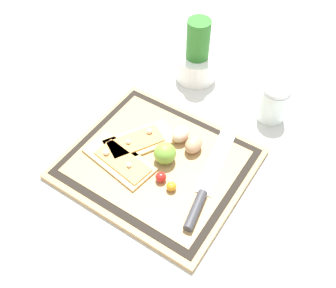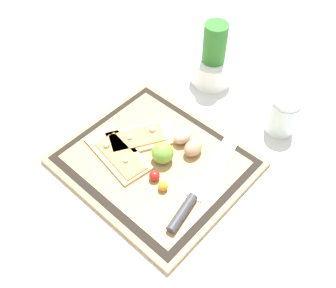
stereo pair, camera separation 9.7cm
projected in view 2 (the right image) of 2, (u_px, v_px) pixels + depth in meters
ground_plane at (155, 164)px, 0.97m from camera, size 6.00×6.00×0.00m
cutting_board at (155, 162)px, 0.97m from camera, size 0.43×0.38×0.02m
pizza_slice_near at (118, 154)px, 0.96m from camera, size 0.19×0.11×0.02m
pizza_slice_far at (141, 138)px, 1.00m from camera, size 0.16×0.19×0.02m
knife at (194, 196)px, 0.88m from camera, size 0.09×0.31×0.02m
egg_brown at (193, 148)px, 0.96m from camera, size 0.04×0.05×0.04m
egg_pink at (182, 136)px, 0.98m from camera, size 0.04×0.05×0.04m
lime at (163, 153)px, 0.94m from camera, size 0.05×0.05×0.05m
cherry_tomato_red at (154, 176)px, 0.91m from camera, size 0.03×0.03×0.03m
cherry_tomato_yellow at (163, 186)px, 0.90m from camera, size 0.02×0.02×0.02m
herb_pot at (213, 62)px, 1.12m from camera, size 0.12×0.12×0.19m
sauce_jar at (282, 117)px, 1.01m from camera, size 0.07×0.07×0.11m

